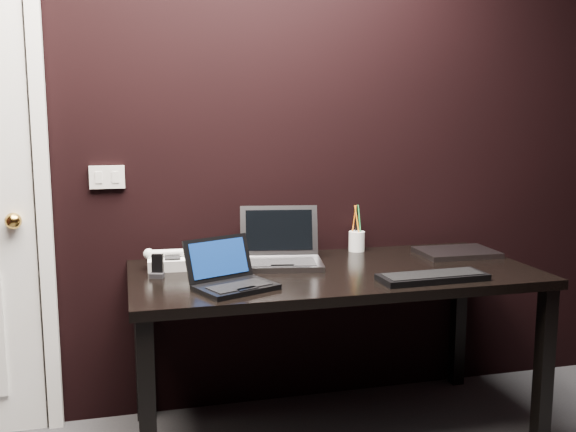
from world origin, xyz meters
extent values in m
plane|color=black|center=(0.00, 1.80, 1.30)|extent=(4.00, 0.00, 4.00)
cube|color=white|center=(-0.89, 1.77, 1.02)|extent=(0.06, 0.05, 2.11)
sphere|color=gold|center=(-1.01, 1.73, 0.95)|extent=(0.07, 0.07, 0.07)
cube|color=silver|center=(-0.62, 1.79, 1.12)|extent=(0.15, 0.02, 0.10)
cube|color=silver|center=(-0.66, 1.78, 1.12)|extent=(0.03, 0.01, 0.05)
cube|color=silver|center=(-0.58, 1.78, 1.12)|extent=(0.03, 0.01, 0.05)
cube|color=black|center=(0.30, 1.40, 0.72)|extent=(1.70, 0.80, 0.04)
cube|color=black|center=(-0.50, 1.05, 0.35)|extent=(0.06, 0.06, 0.70)
cube|color=black|center=(1.10, 1.05, 0.35)|extent=(0.06, 0.06, 0.70)
cube|color=black|center=(-0.50, 1.75, 0.35)|extent=(0.06, 0.06, 0.70)
cube|color=black|center=(1.10, 1.75, 0.35)|extent=(0.06, 0.06, 0.70)
cube|color=black|center=(-0.16, 1.18, 0.75)|extent=(0.34, 0.29, 0.02)
cube|color=black|center=(-0.15, 1.16, 0.76)|extent=(0.26, 0.19, 0.00)
cube|color=black|center=(-0.13, 1.11, 0.76)|extent=(0.09, 0.06, 0.00)
cube|color=black|center=(-0.21, 1.30, 0.84)|extent=(0.28, 0.17, 0.16)
cube|color=#0A2050|center=(-0.20, 1.29, 0.84)|extent=(0.24, 0.14, 0.13)
cube|color=gray|center=(0.10, 1.51, 0.75)|extent=(0.39, 0.31, 0.02)
cube|color=black|center=(0.09, 1.48, 0.77)|extent=(0.31, 0.19, 0.00)
cube|color=#9F9EA4|center=(0.08, 1.41, 0.77)|extent=(0.10, 0.06, 0.00)
cube|color=gray|center=(0.12, 1.66, 0.87)|extent=(0.36, 0.13, 0.22)
cube|color=black|center=(0.12, 1.66, 0.87)|extent=(0.31, 0.10, 0.18)
cube|color=black|center=(0.62, 1.13, 0.75)|extent=(0.44, 0.17, 0.02)
cube|color=black|center=(0.62, 1.13, 0.77)|extent=(0.40, 0.13, 0.00)
cube|color=gray|center=(0.95, 1.53, 0.75)|extent=(0.36, 0.26, 0.02)
cube|color=white|center=(-0.38, 1.59, 0.77)|extent=(0.18, 0.16, 0.07)
cylinder|color=silver|center=(-0.38, 1.58, 0.81)|extent=(0.16, 0.04, 0.03)
sphere|color=silver|center=(-0.46, 1.59, 0.81)|extent=(0.05, 0.05, 0.05)
sphere|color=white|center=(-0.30, 1.58, 0.81)|extent=(0.05, 0.05, 0.05)
cube|color=black|center=(-0.36, 1.55, 0.80)|extent=(0.07, 0.05, 0.01)
cube|color=black|center=(-0.43, 1.46, 0.79)|extent=(0.05, 0.03, 0.09)
cube|color=black|center=(-0.43, 1.44, 0.75)|extent=(0.06, 0.05, 0.02)
cylinder|color=white|center=(0.53, 1.73, 0.79)|extent=(0.09, 0.09, 0.10)
cylinder|color=#D56314|center=(0.52, 1.74, 0.89)|extent=(0.02, 0.03, 0.14)
cylinder|color=#258843|center=(0.54, 1.73, 0.89)|extent=(0.02, 0.02, 0.14)
cylinder|color=black|center=(0.53, 1.75, 0.89)|extent=(0.01, 0.01, 0.14)
cylinder|color=orange|center=(0.52, 1.72, 0.89)|extent=(0.02, 0.03, 0.14)
camera|label=1|loc=(-0.55, -1.12, 1.38)|focal=40.00mm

